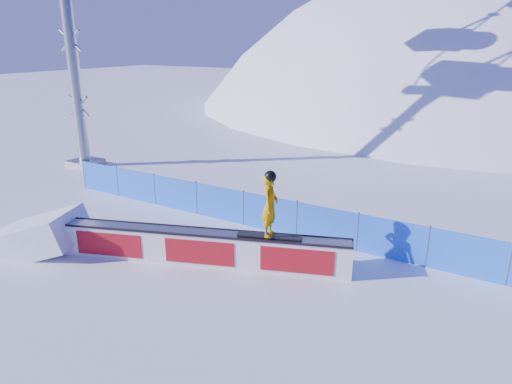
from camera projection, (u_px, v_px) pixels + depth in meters
The scene contains 6 objects.
ground at pixel (250, 315), 10.54m from camera, with size 160.00×160.00×0.00m, color white.
snow_hill at pixel (448, 268), 50.51m from camera, with size 64.00×64.00×64.00m.
safety_fence at pixel (326, 226), 14.02m from camera, with size 22.05×0.05×1.30m.
rail_box at pixel (202, 247), 12.81m from camera, with size 8.01×3.36×1.00m.
snow_ramp at pixel (39, 248), 13.90m from camera, with size 2.63×1.75×0.99m, color white, non-canonical shape.
snowboarder at pixel (270, 205), 12.02m from camera, with size 1.77×0.90×1.84m.
Camera 1 is at (4.76, -7.75, 6.04)m, focal length 32.00 mm.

